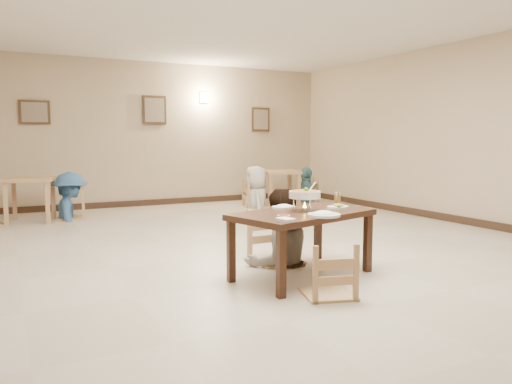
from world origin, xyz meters
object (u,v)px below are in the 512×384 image
curry_warmer (305,195)px  bg_chair_lr (70,190)px  main_diner (279,189)px  bg_table_right (280,177)px  drink_glass (337,198)px  chair_far (276,215)px  bg_diner_d (306,167)px  bg_diner_c (256,166)px  bg_diner_b (69,172)px  bg_chair_rr (306,179)px  chair_near (329,244)px  bg_table_left (30,186)px  main_table (302,219)px  bg_chair_rl (256,182)px

curry_warmer → bg_chair_lr: size_ratio=0.35×
main_diner → bg_chair_lr: 4.77m
main_diner → bg_table_right: (2.51, 4.40, -0.24)m
curry_warmer → drink_glass: bearing=25.5°
bg_table_right → chair_far: bearing=-120.1°
chair_far → bg_diner_d: (3.11, 4.25, 0.25)m
bg_diner_c → bg_diner_d: size_ratio=1.07×
bg_diner_d → bg_diner_b: bearing=98.6°
bg_chair_lr → bg_chair_rr: 4.82m
chair_near → bg_table_left: 6.02m
bg_table_left → bg_chair_lr: (0.64, 0.03, -0.12)m
bg_table_right → drink_glass: bearing=-112.3°
bg_table_right → bg_diner_d: bg_diner_d is taller
main_diner → bg_table_left: 5.00m
chair_far → bg_diner_c: bg_diner_c is taller
main_table → main_diner: 0.63m
chair_near → bg_diner_b: bearing=-58.2°
main_table → curry_warmer: 0.25m
drink_glass → bg_chair_lr: size_ratio=0.14×
chair_far → bg_chair_rl: chair_far is taller
curry_warmer → bg_chair_rr: bearing=57.3°
main_table → chair_far: (0.06, 0.65, -0.04)m
main_diner → bg_diner_b: main_diner is taller
main_table → bg_chair_rr: bg_chair_rr is taller
main_diner → bg_table_right: size_ratio=1.92×
drink_glass → bg_table_left: size_ratio=0.16×
main_diner → bg_table_left: main_diner is taller
chair_near → bg_chair_lr: size_ratio=0.93×
chair_far → bg_diner_c: 4.68m
bg_table_right → bg_chair_rr: size_ratio=0.82×
chair_near → drink_glass: chair_near is taller
bg_diner_c → bg_diner_b: bearing=-75.2°
bg_table_left → drink_glass: bearing=-57.8°
bg_diner_b → bg_diner_c: 3.61m
bg_chair_rl → bg_chair_rr: bg_chair_rr is taller
main_table → bg_diner_c: 5.30m
curry_warmer → bg_diner_d: (3.13, 4.88, -0.04)m
bg_chair_lr → bg_diner_c: (3.61, -0.11, 0.35)m
curry_warmer → bg_diner_c: bearing=68.5°
chair_near → bg_chair_rr: bg_chair_rr is taller
chair_far → bg_diner_c: bearing=64.7°
chair_far → bg_chair_rr: 5.27m
bg_diner_c → bg_diner_d: (1.21, -0.01, -0.05)m
bg_chair_rl → chair_near: bearing=169.1°
bg_table_left → bg_chair_rl: bearing=-1.0°
curry_warmer → bg_table_right: curry_warmer is taller
drink_glass → bg_table_left: drink_glass is taller
bg_table_left → bg_chair_lr: size_ratio=0.90×
main_table → main_diner: main_diner is taller
chair_far → bg_table_right: (2.51, 4.33, 0.05)m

